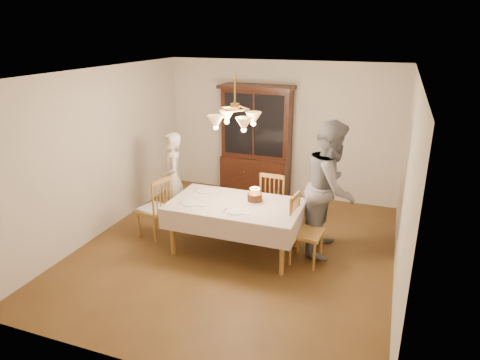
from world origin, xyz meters
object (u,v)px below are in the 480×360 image
at_px(china_hutch, 256,144).
at_px(birthday_cake, 255,198).
at_px(dining_table, 235,208).
at_px(elderly_woman, 173,179).
at_px(chair_far_side, 275,203).

distance_m(china_hutch, birthday_cake, 2.21).
relative_size(dining_table, elderly_woman, 1.21).
height_order(dining_table, chair_far_side, chair_far_side).
xyz_separation_m(dining_table, china_hutch, (-0.42, 2.25, 0.36)).
xyz_separation_m(chair_far_side, birthday_cake, (-0.09, -0.78, 0.38)).
bearing_deg(dining_table, elderly_woman, 157.20).
relative_size(dining_table, birthday_cake, 6.33).
distance_m(dining_table, elderly_woman, 1.43).
bearing_deg(birthday_cake, elderly_woman, 165.65).
distance_m(elderly_woman, birthday_cake, 1.61).
relative_size(chair_far_side, elderly_woman, 0.64).
relative_size(dining_table, chair_far_side, 1.90).
xyz_separation_m(china_hutch, chair_far_side, (0.76, -1.32, -0.60)).
bearing_deg(china_hutch, elderly_woman, -117.84).
distance_m(dining_table, china_hutch, 2.32).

